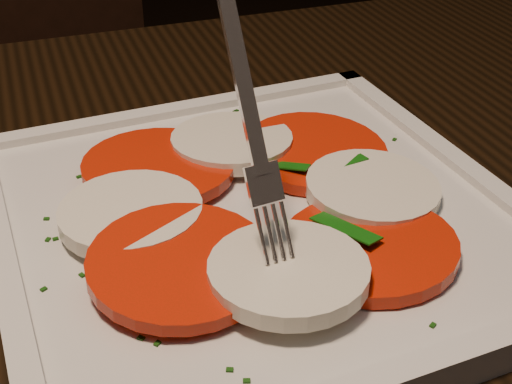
{
  "coord_description": "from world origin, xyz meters",
  "views": [
    {
      "loc": [
        -0.39,
        -0.33,
        1.02
      ],
      "look_at": [
        -0.23,
        0.01,
        0.78
      ],
      "focal_mm": 50.0,
      "sensor_mm": 36.0,
      "label": 1
    }
  ],
  "objects_px": {
    "table": "(274,345)",
    "fork": "(238,93)",
    "plate": "(256,222)",
    "chair": "(34,82)"
  },
  "relations": [
    {
      "from": "table",
      "to": "fork",
      "type": "bearing_deg",
      "value": -154.78
    },
    {
      "from": "table",
      "to": "fork",
      "type": "relative_size",
      "value": 8.26
    },
    {
      "from": "plate",
      "to": "fork",
      "type": "bearing_deg",
      "value": -133.14
    },
    {
      "from": "chair",
      "to": "plate",
      "type": "bearing_deg",
      "value": -84.61
    },
    {
      "from": "chair",
      "to": "plate",
      "type": "distance_m",
      "value": 0.84
    },
    {
      "from": "table",
      "to": "fork",
      "type": "distance_m",
      "value": 0.21
    },
    {
      "from": "table",
      "to": "plate",
      "type": "bearing_deg",
      "value": 147.57
    },
    {
      "from": "chair",
      "to": "fork",
      "type": "bearing_deg",
      "value": -86.08
    },
    {
      "from": "table",
      "to": "chair",
      "type": "bearing_deg",
      "value": 93.16
    },
    {
      "from": "chair",
      "to": "plate",
      "type": "xyz_separation_m",
      "value": [
        0.03,
        -0.8,
        0.22
      ]
    }
  ]
}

